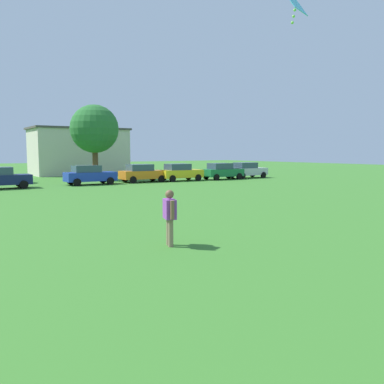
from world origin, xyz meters
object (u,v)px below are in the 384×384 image
Objects in this scene: parked_car_blue_3 at (89,175)px; tree_far_right at (95,129)px; kite at (295,4)px; parked_car_yellow_5 at (180,172)px; parked_car_orange_4 at (142,173)px; parked_car_silver_7 at (247,170)px; parked_car_navy_2 at (0,178)px; parked_car_green_6 at (222,171)px; adult_bystander at (170,213)px.

tree_far_right reaches higher than parked_car_blue_3.
kite reaches higher than parked_car_yellow_5.
parked_car_orange_4 is 1.00× the size of parked_car_silver_7.
parked_car_green_6 is at bearing -2.27° from parked_car_navy_2.
adult_bystander is at bearing -130.18° from parked_car_green_6.
parked_car_blue_3 is at bearing 1.04° from parked_car_navy_2.
parked_car_blue_3 is (5.62, 23.83, -0.17)m from adult_bystander.
parked_car_navy_2 is 12.12m from tree_far_right.
parked_car_navy_2 is 1.00× the size of parked_car_silver_7.
parked_car_navy_2 is 7.12m from parked_car_blue_3.
kite reaches higher than parked_car_green_6.
parked_car_blue_3 is 17.40m from parked_car_silver_7.
parked_car_blue_3 is at bearing 177.70° from parked_car_yellow_5.
adult_bystander is at bearing -121.89° from parked_car_yellow_5.
parked_car_navy_2 is 1.00× the size of parked_car_yellow_5.
kite is 0.29× the size of parked_car_yellow_5.
parked_car_blue_3 and parked_car_green_6 have the same top height.
parked_car_navy_2 is 12.28m from parked_car_orange_4.
kite is 0.29× the size of parked_car_blue_3.
tree_far_right reaches higher than adult_bystander.
tree_far_right reaches higher than parked_car_green_6.
parked_car_yellow_5 is at bearing 164.74° from adult_bystander.
parked_car_yellow_5 is (3.83, -0.51, 0.00)m from parked_car_orange_4.
parked_car_green_6 is (14.44, 23.16, -7.12)m from kite.
parked_car_blue_3 is at bearing 178.04° from parked_car_silver_7.
kite reaches higher than parked_car_orange_4.
parked_car_silver_7 is (8.40, -0.23, 0.00)m from parked_car_yellow_5.
parked_car_orange_4 is 1.00× the size of parked_car_green_6.
parked_car_blue_3 is 1.00× the size of parked_car_orange_4.
kite is 0.29× the size of parked_car_green_6.
adult_bystander is 0.40× the size of parked_car_silver_7.
parked_car_yellow_5 and parked_car_silver_7 have the same top height.
parked_car_green_6 is at bearing -31.02° from tree_far_right.
parked_car_navy_2 is 16.11m from parked_car_yellow_5.
kite is at bearing -96.36° from tree_far_right.
parked_car_navy_2 is 20.84m from parked_car_green_6.
parked_car_navy_2 is at bearing 177.73° from parked_car_green_6.
parked_car_blue_3 and parked_car_orange_4 have the same top height.
parked_car_yellow_5 is at bearing 172.85° from parked_car_green_6.
parked_car_orange_4 is at bearing 172.36° from parked_car_yellow_5.
kite reaches higher than parked_car_navy_2.
kite is 30.17m from tree_far_right.
parked_car_navy_2 and parked_car_yellow_5 have the same top height.
kite reaches higher than adult_bystander.
parked_car_blue_3 and parked_car_silver_7 have the same top height.
parked_car_orange_4 is (5.89, 24.27, -7.12)m from kite.
parked_car_blue_3 is 1.00× the size of parked_car_yellow_5.
parked_car_blue_3 is 1.00× the size of parked_car_green_6.
parked_car_orange_4 is 8.62m from parked_car_green_6.
parked_car_blue_3 is 9.00m from parked_car_yellow_5.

